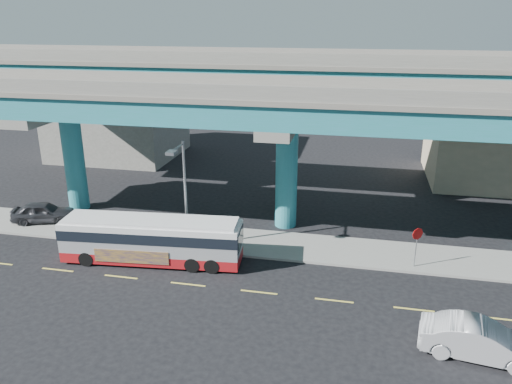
% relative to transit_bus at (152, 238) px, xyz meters
% --- Properties ---
extents(ground, '(120.00, 120.00, 0.00)m').
position_rel_transit_bus_xyz_m(ground, '(6.96, -1.89, -1.51)').
color(ground, black).
rests_on(ground, ground).
extents(sidewalk, '(70.00, 4.00, 0.15)m').
position_rel_transit_bus_xyz_m(sidewalk, '(6.96, 3.61, -1.43)').
color(sidewalk, gray).
rests_on(sidewalk, ground).
extents(lane_markings, '(58.00, 0.12, 0.01)m').
position_rel_transit_bus_xyz_m(lane_markings, '(6.96, -2.19, -1.50)').
color(lane_markings, '#D8C64C').
rests_on(lane_markings, ground).
extents(viaduct, '(52.00, 12.40, 11.70)m').
position_rel_transit_bus_xyz_m(viaduct, '(6.96, 7.22, 7.63)').
color(viaduct, '#1F7873').
rests_on(viaduct, ground).
extents(building_concrete, '(12.00, 10.00, 9.00)m').
position_rel_transit_bus_xyz_m(building_concrete, '(-13.04, 22.11, 2.99)').
color(building_concrete, gray).
rests_on(building_concrete, ground).
extents(transit_bus, '(10.88, 3.26, 2.75)m').
position_rel_transit_bus_xyz_m(transit_bus, '(0.00, 0.00, 0.00)').
color(transit_bus, '#A01318').
rests_on(transit_bus, ground).
extents(sedan, '(3.19, 5.52, 1.65)m').
position_rel_transit_bus_xyz_m(sedan, '(17.33, -5.44, -0.68)').
color(sedan, '#ABACB0').
rests_on(sedan, ground).
extents(parked_car, '(4.15, 5.22, 1.44)m').
position_rel_transit_bus_xyz_m(parked_car, '(-9.90, 3.83, -0.63)').
color(parked_car, '#303135').
rests_on(parked_car, sidewalk).
extents(street_lamp, '(0.50, 2.29, 6.87)m').
position_rel_transit_bus_xyz_m(street_lamp, '(1.47, 1.58, 3.16)').
color(street_lamp, gray).
rests_on(street_lamp, sidewalk).
extents(stop_sign, '(0.62, 0.44, 2.45)m').
position_rel_transit_bus_xyz_m(stop_sign, '(15.30, 2.29, 0.40)').
color(stop_sign, gray).
rests_on(stop_sign, sidewalk).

